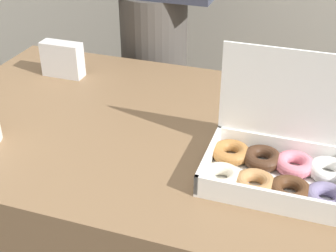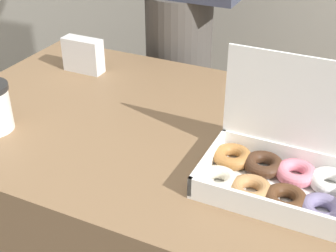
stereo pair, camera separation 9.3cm
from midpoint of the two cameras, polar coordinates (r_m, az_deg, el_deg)
name	(u,v)px [view 2 (the right image)]	position (r m, az deg, el deg)	size (l,w,h in m)	color
table	(157,237)	(1.36, 0.61, -13.48)	(1.10, 0.73, 0.75)	brown
donut_box	(276,171)	(0.94, 15.87, -5.35)	(0.31, 0.20, 0.24)	white
napkin_holder	(83,55)	(1.40, -8.43, 8.51)	(0.12, 0.05, 0.10)	silver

